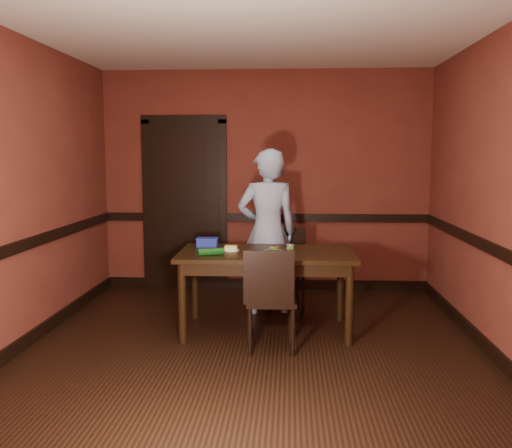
# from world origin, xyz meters

# --- Properties ---
(floor) EXTENTS (4.00, 4.50, 0.01)m
(floor) POSITION_xyz_m (0.00, 0.00, 0.00)
(floor) COLOR black
(floor) RESTS_ON ground
(ceiling) EXTENTS (4.00, 4.50, 0.01)m
(ceiling) POSITION_xyz_m (0.00, 0.00, 2.70)
(ceiling) COLOR silver
(ceiling) RESTS_ON ground
(wall_back) EXTENTS (4.00, 0.02, 2.70)m
(wall_back) POSITION_xyz_m (0.00, 2.25, 1.35)
(wall_back) COLOR maroon
(wall_back) RESTS_ON ground
(wall_front) EXTENTS (4.00, 0.02, 2.70)m
(wall_front) POSITION_xyz_m (0.00, -2.25, 1.35)
(wall_front) COLOR maroon
(wall_front) RESTS_ON ground
(wall_left) EXTENTS (0.02, 4.50, 2.70)m
(wall_left) POSITION_xyz_m (-2.00, 0.00, 1.35)
(wall_left) COLOR maroon
(wall_left) RESTS_ON ground
(wall_right) EXTENTS (0.02, 4.50, 2.70)m
(wall_right) POSITION_xyz_m (2.00, 0.00, 1.35)
(wall_right) COLOR maroon
(wall_right) RESTS_ON ground
(dado_back) EXTENTS (4.00, 0.03, 0.10)m
(dado_back) POSITION_xyz_m (0.00, 2.23, 0.90)
(dado_back) COLOR black
(dado_back) RESTS_ON ground
(dado_left) EXTENTS (0.03, 4.50, 0.10)m
(dado_left) POSITION_xyz_m (-1.99, 0.00, 0.90)
(dado_left) COLOR black
(dado_left) RESTS_ON ground
(dado_right) EXTENTS (0.03, 4.50, 0.10)m
(dado_right) POSITION_xyz_m (1.99, 0.00, 0.90)
(dado_right) COLOR black
(dado_right) RESTS_ON ground
(baseboard_back) EXTENTS (4.00, 0.03, 0.12)m
(baseboard_back) POSITION_xyz_m (0.00, 2.23, 0.06)
(baseboard_back) COLOR black
(baseboard_back) RESTS_ON ground
(baseboard_left) EXTENTS (0.03, 4.50, 0.12)m
(baseboard_left) POSITION_xyz_m (-1.99, 0.00, 0.06)
(baseboard_left) COLOR black
(baseboard_left) RESTS_ON ground
(baseboard_right) EXTENTS (0.03, 4.50, 0.12)m
(baseboard_right) POSITION_xyz_m (1.99, 0.00, 0.06)
(baseboard_right) COLOR black
(baseboard_right) RESTS_ON ground
(door) EXTENTS (1.05, 0.07, 2.20)m
(door) POSITION_xyz_m (-1.00, 2.22, 1.09)
(door) COLOR black
(door) RESTS_ON ground
(dining_table) EXTENTS (1.65, 0.95, 0.77)m
(dining_table) POSITION_xyz_m (0.09, 0.52, 0.38)
(dining_table) COLOR black
(dining_table) RESTS_ON floor
(chair_far) EXTENTS (0.46, 0.46, 0.88)m
(chair_far) POSITION_xyz_m (0.25, 1.22, 0.44)
(chair_far) COLOR black
(chair_far) RESTS_ON floor
(chair_near) EXTENTS (0.44, 0.44, 0.90)m
(chair_near) POSITION_xyz_m (0.15, 0.01, 0.45)
(chair_near) COLOR black
(chair_near) RESTS_ON floor
(person) EXTENTS (0.71, 0.55, 1.74)m
(person) POSITION_xyz_m (0.07, 1.18, 0.87)
(person) COLOR #9DB4D6
(person) RESTS_ON floor
(sandwich_plate) EXTENTS (0.24, 0.24, 0.06)m
(sandwich_plate) POSITION_xyz_m (0.16, 0.42, 0.79)
(sandwich_plate) COLOR white
(sandwich_plate) RESTS_ON dining_table
(sauce_jar) EXTENTS (0.07, 0.07, 0.09)m
(sauce_jar) POSITION_xyz_m (0.31, 0.43, 0.81)
(sauce_jar) COLOR #589344
(sauce_jar) RESTS_ON dining_table
(cheese_saucer) EXTENTS (0.15, 0.15, 0.05)m
(cheese_saucer) POSITION_xyz_m (-0.25, 0.55, 0.79)
(cheese_saucer) COLOR white
(cheese_saucer) RESTS_ON dining_table
(food_tub) EXTENTS (0.21, 0.15, 0.09)m
(food_tub) POSITION_xyz_m (-0.51, 0.76, 0.81)
(food_tub) COLOR #253ABC
(food_tub) RESTS_ON dining_table
(wrapped_veg) EXTENTS (0.24, 0.14, 0.07)m
(wrapped_veg) POSITION_xyz_m (-0.41, 0.28, 0.80)
(wrapped_veg) COLOR #124B13
(wrapped_veg) RESTS_ON dining_table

